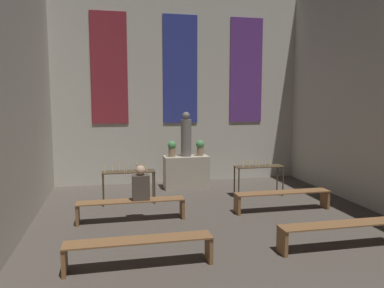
{
  "coord_description": "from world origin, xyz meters",
  "views": [
    {
      "loc": [
        -2.1,
        0.41,
        2.56
      ],
      "look_at": [
        0.0,
        10.09,
        1.38
      ],
      "focal_mm": 35.0,
      "sensor_mm": 36.0,
      "label": 1
    }
  ],
  "objects_px": {
    "flower_vase_right": "(200,147)",
    "pew_third_left": "(139,246)",
    "statue": "(186,136)",
    "person_seated": "(141,185)",
    "pew_third_right": "(341,230)",
    "pew_back_left": "(131,205)",
    "altar": "(186,172)",
    "candle_rack_right": "(259,170)",
    "candle_rack_left": "(129,176)",
    "pew_back_right": "(282,196)",
    "flower_vase_left": "(172,148)"
  },
  "relations": [
    {
      "from": "flower_vase_right",
      "to": "pew_third_left",
      "type": "relative_size",
      "value": 0.2
    },
    {
      "from": "statue",
      "to": "person_seated",
      "type": "bearing_deg",
      "value": -119.42
    },
    {
      "from": "pew_third_left",
      "to": "pew_third_right",
      "type": "relative_size",
      "value": 1.0
    },
    {
      "from": "statue",
      "to": "pew_back_left",
      "type": "xyz_separation_m",
      "value": [
        -1.73,
        -2.69,
        -1.19
      ]
    },
    {
      "from": "altar",
      "to": "statue",
      "type": "distance_m",
      "value": 1.05
    },
    {
      "from": "candle_rack_right",
      "to": "pew_back_left",
      "type": "distance_m",
      "value": 3.72
    },
    {
      "from": "candle_rack_left",
      "to": "pew_back_right",
      "type": "height_order",
      "value": "candle_rack_left"
    },
    {
      "from": "candle_rack_right",
      "to": "flower_vase_right",
      "type": "bearing_deg",
      "value": 134.63
    },
    {
      "from": "pew_third_right",
      "to": "pew_back_right",
      "type": "height_order",
      "value": "same"
    },
    {
      "from": "altar",
      "to": "pew_third_right",
      "type": "bearing_deg",
      "value": -70.83
    },
    {
      "from": "candle_rack_left",
      "to": "statue",
      "type": "bearing_deg",
      "value": 37.36
    },
    {
      "from": "candle_rack_left",
      "to": "flower_vase_left",
      "type": "bearing_deg",
      "value": 45.26
    },
    {
      "from": "pew_third_right",
      "to": "pew_back_left",
      "type": "height_order",
      "value": "same"
    },
    {
      "from": "candle_rack_right",
      "to": "person_seated",
      "type": "distance_m",
      "value": 3.51
    },
    {
      "from": "altar",
      "to": "statue",
      "type": "bearing_deg",
      "value": 0.0
    },
    {
      "from": "statue",
      "to": "pew_third_left",
      "type": "xyz_separation_m",
      "value": [
        -1.73,
        -4.96,
        -1.19
      ]
    },
    {
      "from": "candle_rack_right",
      "to": "pew_third_left",
      "type": "bearing_deg",
      "value": -133.16
    },
    {
      "from": "pew_back_left",
      "to": "pew_back_right",
      "type": "bearing_deg",
      "value": 0.0
    },
    {
      "from": "flower_vase_right",
      "to": "pew_back_right",
      "type": "xyz_separation_m",
      "value": [
        1.31,
        -2.69,
        -0.84
      ]
    },
    {
      "from": "pew_third_right",
      "to": "flower_vase_left",
      "type": "bearing_deg",
      "value": 113.34
    },
    {
      "from": "pew_third_right",
      "to": "pew_back_right",
      "type": "xyz_separation_m",
      "value": [
        0.0,
        2.27,
        0.0
      ]
    },
    {
      "from": "pew_back_left",
      "to": "flower_vase_right",
      "type": "bearing_deg",
      "value": 51.52
    },
    {
      "from": "statue",
      "to": "flower_vase_right",
      "type": "height_order",
      "value": "statue"
    },
    {
      "from": "pew_back_left",
      "to": "person_seated",
      "type": "xyz_separation_m",
      "value": [
        0.21,
        0.0,
        0.44
      ]
    },
    {
      "from": "flower_vase_left",
      "to": "pew_back_right",
      "type": "bearing_deg",
      "value": -51.52
    },
    {
      "from": "pew_back_right",
      "to": "candle_rack_right",
      "type": "bearing_deg",
      "value": 90.87
    },
    {
      "from": "candle_rack_right",
      "to": "person_seated",
      "type": "bearing_deg",
      "value": -156.69
    },
    {
      "from": "pew_third_right",
      "to": "pew_back_right",
      "type": "distance_m",
      "value": 2.27
    },
    {
      "from": "pew_third_left",
      "to": "person_seated",
      "type": "height_order",
      "value": "person_seated"
    },
    {
      "from": "flower_vase_left",
      "to": "pew_back_right",
      "type": "xyz_separation_m",
      "value": [
        2.14,
        -2.69,
        -0.84
      ]
    },
    {
      "from": "altar",
      "to": "flower_vase_left",
      "type": "xyz_separation_m",
      "value": [
        -0.42,
        0.0,
        0.71
      ]
    },
    {
      "from": "candle_rack_right",
      "to": "person_seated",
      "type": "xyz_separation_m",
      "value": [
        -3.22,
        -1.39,
        0.08
      ]
    },
    {
      "from": "flower_vase_right",
      "to": "candle_rack_right",
      "type": "xyz_separation_m",
      "value": [
        1.29,
        -1.31,
        -0.49
      ]
    },
    {
      "from": "statue",
      "to": "pew_back_right",
      "type": "xyz_separation_m",
      "value": [
        1.73,
        -2.69,
        -1.19
      ]
    },
    {
      "from": "candle_rack_right",
      "to": "pew_back_right",
      "type": "bearing_deg",
      "value": -89.13
    },
    {
      "from": "flower_vase_right",
      "to": "person_seated",
      "type": "height_order",
      "value": "flower_vase_right"
    },
    {
      "from": "flower_vase_left",
      "to": "candle_rack_left",
      "type": "distance_m",
      "value": 1.9
    },
    {
      "from": "altar",
      "to": "statue",
      "type": "xyz_separation_m",
      "value": [
        0.0,
        0.0,
        1.05
      ]
    },
    {
      "from": "statue",
      "to": "candle_rack_right",
      "type": "height_order",
      "value": "statue"
    },
    {
      "from": "flower_vase_right",
      "to": "pew_third_right",
      "type": "relative_size",
      "value": 0.2
    },
    {
      "from": "pew_third_right",
      "to": "pew_third_left",
      "type": "bearing_deg",
      "value": 180.0
    },
    {
      "from": "statue",
      "to": "flower_vase_left",
      "type": "height_order",
      "value": "statue"
    },
    {
      "from": "candle_rack_right",
      "to": "pew_back_left",
      "type": "bearing_deg",
      "value": -157.95
    },
    {
      "from": "pew_back_left",
      "to": "statue",
      "type": "bearing_deg",
      "value": 57.36
    },
    {
      "from": "candle_rack_left",
      "to": "candle_rack_right",
      "type": "height_order",
      "value": "candle_rack_left"
    },
    {
      "from": "flower_vase_left",
      "to": "pew_third_left",
      "type": "bearing_deg",
      "value": -104.78
    },
    {
      "from": "pew_third_right",
      "to": "person_seated",
      "type": "xyz_separation_m",
      "value": [
        -3.24,
        2.27,
        0.44
      ]
    },
    {
      "from": "pew_third_right",
      "to": "altar",
      "type": "bearing_deg",
      "value": 109.17
    },
    {
      "from": "candle_rack_left",
      "to": "pew_back_left",
      "type": "distance_m",
      "value": 1.43
    },
    {
      "from": "candle_rack_right",
      "to": "pew_back_right",
      "type": "height_order",
      "value": "candle_rack_right"
    }
  ]
}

